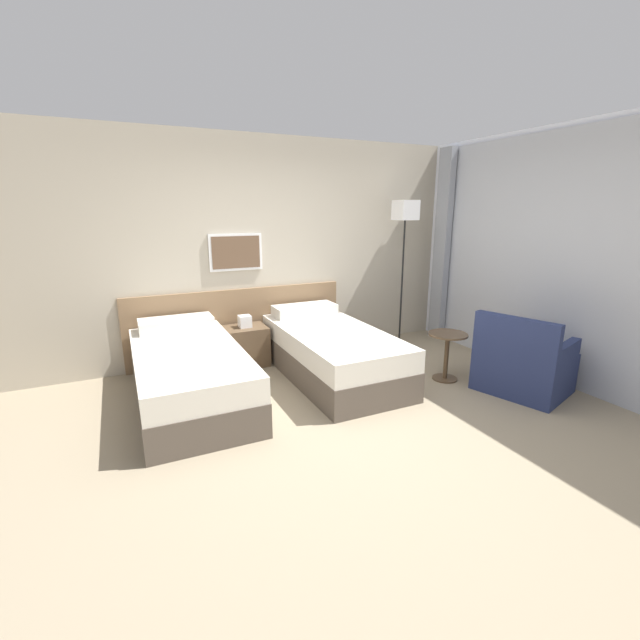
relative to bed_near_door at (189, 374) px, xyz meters
The scene contains 9 objects.
ground_plane 1.62m from the bed_near_door, 41.38° to the right, with size 16.00×16.00×0.00m, color gray.
wall_headboard 1.88m from the bed_near_door, 42.21° to the left, with size 10.00×0.10×2.70m.
wall_window 4.06m from the bed_near_door, 17.08° to the right, with size 0.21×4.59×2.70m.
bed_near_door is the anchor object (origin of this frame).
bed_near_window 1.56m from the bed_near_door, ahead, with size 0.98×2.02×0.67m.
nightstand 1.08m from the bed_near_door, 44.08° to the left, with size 0.50×0.40×0.62m.
floor_lamp 3.27m from the bed_near_door, 11.08° to the left, with size 0.26×0.26×1.95m.
side_table 2.73m from the bed_near_door, 13.61° to the right, with size 0.42×0.42×0.53m.
armchair 3.38m from the bed_near_door, 21.41° to the right, with size 0.94×0.99×0.84m.
Camera 1 is at (-1.71, -3.02, 1.85)m, focal length 24.00 mm.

